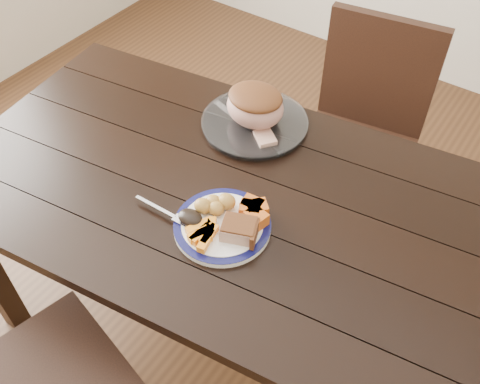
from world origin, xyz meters
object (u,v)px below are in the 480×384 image
Objects in this scene: carving_knife at (259,137)px; dining_table at (222,209)px; fork at (166,212)px; roast_joint at (255,107)px; chair_far at (362,127)px; pork_slice at (239,230)px; serving_platter at (255,124)px; dinner_plate at (222,226)px.

dining_table is at bearing -68.05° from carving_knife.
roast_joint is at bearing 90.49° from fork.
dining_table is 0.76m from chair_far.
roast_joint reaches higher than pork_slice.
pork_slice is 0.21m from fork.
fork reaches higher than serving_platter.
carving_knife is (-0.03, 0.24, 0.10)m from dining_table.
serving_platter is 0.46m from pork_slice.
dining_table is at bearing -75.28° from roast_joint.
dinner_plate is 1.46× the size of fork.
carving_knife is at bearing 96.82° from dining_table.
serving_platter is 0.46m from fork.
dinner_plate is at bearing -52.25° from dining_table.
chair_far is at bearing 87.93° from carving_knife.
roast_joint is at bearing 57.61° from chair_far.
chair_far reaches higher than fork.
chair_far is 3.57× the size of dinner_plate.
carving_knife is at bearing 84.43° from fork.
dinner_plate is 0.78× the size of serving_platter.
dinner_plate is 1.41× the size of roast_joint.
dinner_plate is (0.09, -0.12, 0.10)m from dining_table.
fork is (-0.21, -0.05, -0.02)m from pork_slice.
roast_joint is (-0.22, 0.40, 0.04)m from pork_slice.
chair_far reaches higher than carving_knife.
fork is at bearing -87.91° from serving_platter.
fork is 0.46m from roast_joint.
serving_platter is at bearing 104.72° from dining_table.
roast_joint reaches higher than carving_knife.
roast_joint reaches higher than serving_platter.
serving_platter is at bearing 118.84° from pork_slice.
serving_platter is 1.87× the size of fork.
chair_far is at bearing 80.42° from dining_table.
serving_platter reaches higher than carving_knife.
chair_far is at bearing 77.09° from fork.
pork_slice is (0.02, -0.86, 0.27)m from chair_far.
fork is 0.57× the size of carving_knife.
pork_slice is at bearing -61.16° from serving_platter.
dining_table is 0.21m from fork.
chair_far is 5.02× the size of roast_joint.
pork_slice reaches higher than fork.
dining_table is 1.84× the size of chair_far.
serving_platter is (-0.20, -0.45, 0.23)m from chair_far.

